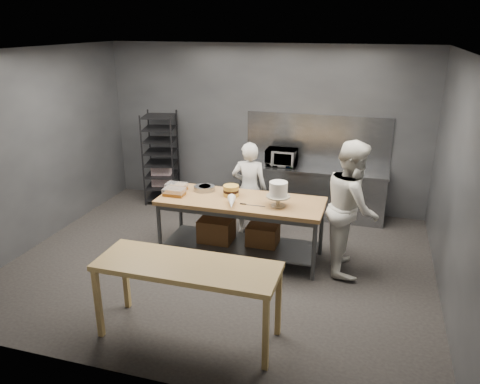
% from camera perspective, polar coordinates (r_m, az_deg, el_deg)
% --- Properties ---
extents(ground, '(6.00, 6.00, 0.00)m').
position_cam_1_polar(ground, '(7.00, -2.26, -8.50)').
color(ground, black).
rests_on(ground, ground).
extents(back_wall, '(6.00, 0.04, 3.00)m').
position_cam_1_polar(back_wall, '(8.75, 2.90, 7.85)').
color(back_wall, '#4C4F54').
rests_on(back_wall, ground).
extents(work_table, '(2.40, 0.90, 0.92)m').
position_cam_1_polar(work_table, '(6.93, -0.13, -3.51)').
color(work_table, '#9A673D').
rests_on(work_table, ground).
extents(near_counter, '(2.00, 0.70, 0.90)m').
position_cam_1_polar(near_counter, '(5.13, -6.46, -9.57)').
color(near_counter, olive).
rests_on(near_counter, ground).
extents(back_counter, '(2.60, 0.60, 0.90)m').
position_cam_1_polar(back_counter, '(8.56, 8.78, 0.05)').
color(back_counter, slate).
rests_on(back_counter, ground).
extents(splashback_panel, '(2.60, 0.02, 0.90)m').
position_cam_1_polar(splashback_panel, '(8.59, 9.39, 6.35)').
color(splashback_panel, slate).
rests_on(splashback_panel, back_counter).
extents(speed_rack, '(0.73, 0.77, 1.75)m').
position_cam_1_polar(speed_rack, '(9.18, -9.61, 4.04)').
color(speed_rack, black).
rests_on(speed_rack, ground).
extents(chef_behind, '(0.61, 0.44, 1.57)m').
position_cam_1_polar(chef_behind, '(7.60, 1.14, 0.36)').
color(chef_behind, white).
rests_on(chef_behind, ground).
extents(chef_right, '(0.84, 1.01, 1.88)m').
position_cam_1_polar(chef_right, '(6.62, 13.44, -1.81)').
color(chef_right, silver).
rests_on(chef_right, ground).
extents(microwave, '(0.54, 0.37, 0.30)m').
position_cam_1_polar(microwave, '(8.46, 5.07, 4.24)').
color(microwave, black).
rests_on(microwave, back_counter).
extents(frosted_cake_stand, '(0.34, 0.34, 0.36)m').
position_cam_1_polar(frosted_cake_stand, '(6.47, 4.70, 0.12)').
color(frosted_cake_stand, '#A79D86').
rests_on(frosted_cake_stand, work_table).
extents(layer_cake, '(0.23, 0.23, 0.16)m').
position_cam_1_polar(layer_cake, '(6.89, -1.10, 0.17)').
color(layer_cake, gold).
rests_on(layer_cake, work_table).
extents(cake_pans, '(0.31, 0.27, 0.07)m').
position_cam_1_polar(cake_pans, '(7.13, -4.35, 0.45)').
color(cake_pans, gray).
rests_on(cake_pans, work_table).
extents(piping_bag, '(0.23, 0.40, 0.12)m').
position_cam_1_polar(piping_bag, '(6.49, -1.05, -1.30)').
color(piping_bag, silver).
rests_on(piping_bag, work_table).
extents(offset_spatula, '(0.37, 0.02, 0.02)m').
position_cam_1_polar(offset_spatula, '(6.56, 1.12, -1.56)').
color(offset_spatula, slate).
rests_on(offset_spatula, work_table).
extents(pastry_clamshells, '(0.37, 0.43, 0.11)m').
position_cam_1_polar(pastry_clamshells, '(7.08, -7.89, 0.34)').
color(pastry_clamshells, '#91521D').
rests_on(pastry_clamshells, work_table).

